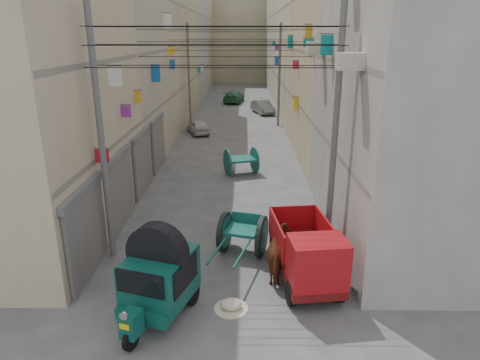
{
  "coord_description": "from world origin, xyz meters",
  "views": [
    {
      "loc": [
        0.83,
        -6.86,
        7.06
      ],
      "look_at": [
        0.69,
        6.5,
        2.53
      ],
      "focal_mm": 32.0,
      "sensor_mm": 36.0,
      "label": 1
    }
  ],
  "objects_px": {
    "second_cart": "(241,160)",
    "distant_car_white": "(198,127)",
    "distant_car_grey": "(263,107)",
    "distant_car_green": "(234,96)",
    "auto_rickshaw": "(159,275)",
    "mini_truck": "(309,259)",
    "tonga_cart": "(243,233)",
    "feed_sack": "(231,304)",
    "horse": "(280,255)"
  },
  "relations": [
    {
      "from": "distant_car_grey",
      "to": "distant_car_green",
      "type": "xyz_separation_m",
      "value": [
        -2.92,
        7.03,
        0.04
      ]
    },
    {
      "from": "second_cart",
      "to": "distant_car_white",
      "type": "bearing_deg",
      "value": 89.85
    },
    {
      "from": "feed_sack",
      "to": "distant_car_grey",
      "type": "height_order",
      "value": "distant_car_grey"
    },
    {
      "from": "tonga_cart",
      "to": "second_cart",
      "type": "xyz_separation_m",
      "value": [
        -0.13,
        8.8,
        0.02
      ]
    },
    {
      "from": "horse",
      "to": "mini_truck",
      "type": "bearing_deg",
      "value": 143.86
    },
    {
      "from": "mini_truck",
      "to": "second_cart",
      "type": "xyz_separation_m",
      "value": [
        -2.04,
        10.91,
        -0.19
      ]
    },
    {
      "from": "tonga_cart",
      "to": "distant_car_white",
      "type": "height_order",
      "value": "tonga_cart"
    },
    {
      "from": "feed_sack",
      "to": "auto_rickshaw",
      "type": "bearing_deg",
      "value": -173.2
    },
    {
      "from": "distant_car_white",
      "to": "distant_car_green",
      "type": "height_order",
      "value": "distant_car_green"
    },
    {
      "from": "feed_sack",
      "to": "distant_car_grey",
      "type": "relative_size",
      "value": 0.16
    },
    {
      "from": "second_cart",
      "to": "distant_car_green",
      "type": "bearing_deg",
      "value": 73.55
    },
    {
      "from": "distant_car_green",
      "to": "distant_car_grey",
      "type": "bearing_deg",
      "value": 120.85
    },
    {
      "from": "auto_rickshaw",
      "to": "distant_car_green",
      "type": "bearing_deg",
      "value": 106.43
    },
    {
      "from": "tonga_cart",
      "to": "mini_truck",
      "type": "bearing_deg",
      "value": -32.22
    },
    {
      "from": "auto_rickshaw",
      "to": "distant_car_green",
      "type": "distance_m",
      "value": 38.02
    },
    {
      "from": "mini_truck",
      "to": "distant_car_grey",
      "type": "bearing_deg",
      "value": 83.14
    },
    {
      "from": "tonga_cart",
      "to": "distant_car_grey",
      "type": "xyz_separation_m",
      "value": [
        1.77,
        27.58,
        -0.11
      ]
    },
    {
      "from": "tonga_cart",
      "to": "distant_car_grey",
      "type": "distance_m",
      "value": 27.64
    },
    {
      "from": "distant_car_green",
      "to": "feed_sack",
      "type": "bearing_deg",
      "value": 99.58
    },
    {
      "from": "tonga_cart",
      "to": "auto_rickshaw",
      "type": "bearing_deg",
      "value": -106.93
    },
    {
      "from": "feed_sack",
      "to": "distant_car_white",
      "type": "bearing_deg",
      "value": 98.19
    },
    {
      "from": "horse",
      "to": "distant_car_white",
      "type": "bearing_deg",
      "value": -75.18
    },
    {
      "from": "mini_truck",
      "to": "distant_car_white",
      "type": "relative_size",
      "value": 1.16
    },
    {
      "from": "tonga_cart",
      "to": "horse",
      "type": "bearing_deg",
      "value": -37.15
    },
    {
      "from": "second_cart",
      "to": "horse",
      "type": "distance_m",
      "value": 10.39
    },
    {
      "from": "tonga_cart",
      "to": "second_cart",
      "type": "relative_size",
      "value": 1.68
    },
    {
      "from": "distant_car_white",
      "to": "distant_car_grey",
      "type": "relative_size",
      "value": 0.84
    },
    {
      "from": "auto_rickshaw",
      "to": "tonga_cart",
      "type": "relative_size",
      "value": 0.89
    },
    {
      "from": "auto_rickshaw",
      "to": "distant_car_green",
      "type": "height_order",
      "value": "auto_rickshaw"
    },
    {
      "from": "tonga_cart",
      "to": "distant_car_white",
      "type": "relative_size",
      "value": 1.05
    },
    {
      "from": "feed_sack",
      "to": "distant_car_green",
      "type": "distance_m",
      "value": 37.79
    },
    {
      "from": "distant_car_grey",
      "to": "distant_car_green",
      "type": "relative_size",
      "value": 0.82
    },
    {
      "from": "distant_car_grey",
      "to": "distant_car_green",
      "type": "bearing_deg",
      "value": 95.82
    },
    {
      "from": "distant_car_white",
      "to": "distant_car_grey",
      "type": "bearing_deg",
      "value": -139.33
    },
    {
      "from": "tonga_cart",
      "to": "distant_car_grey",
      "type": "bearing_deg",
      "value": 101.94
    },
    {
      "from": "second_cart",
      "to": "distant_car_white",
      "type": "height_order",
      "value": "second_cart"
    },
    {
      "from": "second_cart",
      "to": "distant_car_grey",
      "type": "height_order",
      "value": "second_cart"
    },
    {
      "from": "tonga_cart",
      "to": "second_cart",
      "type": "distance_m",
      "value": 8.8
    },
    {
      "from": "distant_car_grey",
      "to": "second_cart",
      "type": "bearing_deg",
      "value": -112.5
    },
    {
      "from": "horse",
      "to": "distant_car_green",
      "type": "distance_m",
      "value": 36.19
    },
    {
      "from": "distant_car_green",
      "to": "auto_rickshaw",
      "type": "bearing_deg",
      "value": 96.77
    },
    {
      "from": "tonga_cart",
      "to": "distant_car_green",
      "type": "distance_m",
      "value": 34.63
    },
    {
      "from": "mini_truck",
      "to": "second_cart",
      "type": "bearing_deg",
      "value": 93.46
    },
    {
      "from": "feed_sack",
      "to": "distant_car_white",
      "type": "height_order",
      "value": "distant_car_white"
    },
    {
      "from": "tonga_cart",
      "to": "mini_truck",
      "type": "xyz_separation_m",
      "value": [
        1.91,
        -2.11,
        0.21
      ]
    },
    {
      "from": "distant_car_green",
      "to": "tonga_cart",
      "type": "bearing_deg",
      "value": 100.2
    },
    {
      "from": "auto_rickshaw",
      "to": "second_cart",
      "type": "xyz_separation_m",
      "value": [
        2.03,
        12.19,
        -0.42
      ]
    },
    {
      "from": "auto_rickshaw",
      "to": "distant_car_green",
      "type": "relative_size",
      "value": 0.64
    },
    {
      "from": "tonga_cart",
      "to": "mini_truck",
      "type": "distance_m",
      "value": 2.86
    },
    {
      "from": "horse",
      "to": "distant_car_green",
      "type": "bearing_deg",
      "value": -84.36
    }
  ]
}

